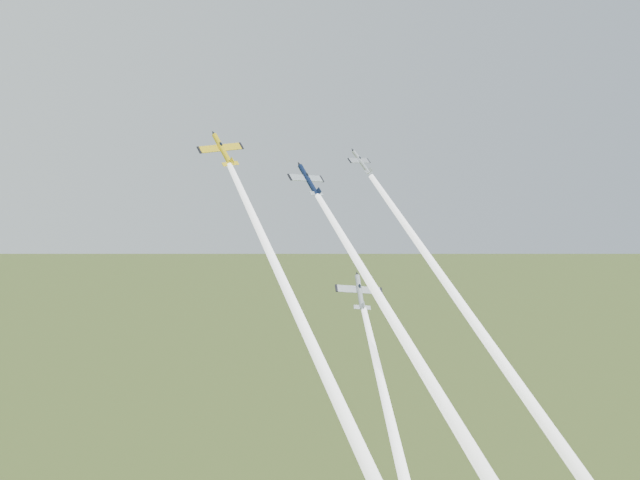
{
  "coord_description": "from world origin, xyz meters",
  "views": [
    {
      "loc": [
        -67.82,
        -121.06,
        103.59
      ],
      "look_at": [
        0.0,
        -6.0,
        92.0
      ],
      "focal_mm": 45.0,
      "sensor_mm": 36.0,
      "label": 1
    }
  ],
  "objects_px": {
    "plane_silver_right": "(361,162)",
    "plane_silver_low": "(360,292)",
    "plane_yellow": "(223,150)",
    "plane_navy": "(308,180)"
  },
  "relations": [
    {
      "from": "plane_yellow",
      "to": "plane_silver_low",
      "type": "bearing_deg",
      "value": -43.67
    },
    {
      "from": "plane_silver_right",
      "to": "plane_navy",
      "type": "bearing_deg",
      "value": 172.25
    },
    {
      "from": "plane_silver_right",
      "to": "plane_silver_low",
      "type": "xyz_separation_m",
      "value": [
        -6.87,
        -10.15,
        -21.77
      ]
    },
    {
      "from": "plane_yellow",
      "to": "plane_silver_low",
      "type": "distance_m",
      "value": 33.04
    },
    {
      "from": "plane_yellow",
      "to": "plane_silver_right",
      "type": "distance_m",
      "value": 25.84
    },
    {
      "from": "plane_yellow",
      "to": "plane_navy",
      "type": "distance_m",
      "value": 15.18
    },
    {
      "from": "plane_navy",
      "to": "plane_yellow",
      "type": "bearing_deg",
      "value": 134.09
    },
    {
      "from": "plane_yellow",
      "to": "plane_navy",
      "type": "bearing_deg",
      "value": -37.21
    },
    {
      "from": "plane_navy",
      "to": "plane_silver_low",
      "type": "relative_size",
      "value": 0.98
    },
    {
      "from": "plane_silver_low",
      "to": "plane_silver_right",
      "type": "bearing_deg",
      "value": 70.65
    }
  ]
}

